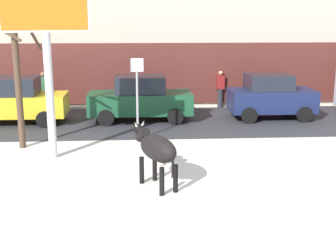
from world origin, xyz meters
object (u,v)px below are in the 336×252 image
at_px(billboard, 45,12).
at_px(car_darkgreen_sedan, 140,99).
at_px(car_navy_hatchback, 271,97).
at_px(street_sign, 137,93).
at_px(cow_black, 157,149).
at_px(bare_tree_left_lot, 17,64).
at_px(pedestrian_by_cars, 44,91).
at_px(pedestrian_near_billboard, 220,89).
at_px(car_yellow_sedan, 13,101).

distance_m(billboard, car_darkgreen_sedan, 6.57).
relative_size(car_darkgreen_sedan, car_navy_hatchback, 1.20).
bearing_deg(street_sign, car_darkgreen_sedan, 88.35).
bearing_deg(billboard, car_navy_hatchback, 31.78).
xyz_separation_m(cow_black, car_darkgreen_sedan, (-0.40, 7.58, -0.09)).
height_order(car_darkgreen_sedan, car_navy_hatchback, car_navy_hatchback).
bearing_deg(bare_tree_left_lot, billboard, -44.77).
distance_m(billboard, pedestrian_by_cars, 8.40).
distance_m(billboard, pedestrian_near_billboard, 10.42).
distance_m(car_yellow_sedan, pedestrian_by_cars, 2.76).
height_order(cow_black, pedestrian_near_billboard, pedestrian_near_billboard).
height_order(car_yellow_sedan, pedestrian_by_cars, car_yellow_sedan).
bearing_deg(car_darkgreen_sedan, pedestrian_by_cars, 150.26).
xyz_separation_m(car_yellow_sedan, pedestrian_by_cars, (0.67, 2.68, -0.03)).
height_order(car_darkgreen_sedan, street_sign, street_sign).
xyz_separation_m(pedestrian_by_cars, bare_tree_left_lot, (0.57, -6.29, 1.84)).
bearing_deg(cow_black, billboard, 139.25).
distance_m(cow_black, car_yellow_sedan, 9.20).
bearing_deg(street_sign, car_navy_hatchback, 29.77).
relative_size(car_yellow_sedan, pedestrian_near_billboard, 2.44).
bearing_deg(car_darkgreen_sedan, bare_tree_left_lot, -135.36).
relative_size(car_yellow_sedan, car_darkgreen_sedan, 1.00).
bearing_deg(car_navy_hatchback, billboard, -148.22).
xyz_separation_m(cow_black, street_sign, (-0.49, 4.48, 0.68)).
relative_size(car_yellow_sedan, pedestrian_by_cars, 2.44).
bearing_deg(car_navy_hatchback, car_yellow_sedan, -178.71).
bearing_deg(pedestrian_by_cars, car_navy_hatchback, -13.94).
bearing_deg(pedestrian_by_cars, pedestrian_near_billboard, 0.00).
relative_size(car_darkgreen_sedan, bare_tree_left_lot, 0.80).
distance_m(car_yellow_sedan, street_sign, 5.83).
height_order(billboard, car_yellow_sedan, billboard).
height_order(car_yellow_sedan, bare_tree_left_lot, bare_tree_left_lot).
bearing_deg(bare_tree_left_lot, car_navy_hatchback, 22.54).
height_order(car_yellow_sedan, car_darkgreen_sedan, same).
relative_size(pedestrian_near_billboard, pedestrian_by_cars, 1.00).
bearing_deg(bare_tree_left_lot, cow_black, -41.92).
xyz_separation_m(cow_black, car_yellow_sedan, (-5.46, 7.41, -0.09)).
xyz_separation_m(car_darkgreen_sedan, car_navy_hatchback, (5.44, 0.07, 0.02)).
height_order(cow_black, car_navy_hatchback, car_navy_hatchback).
bearing_deg(billboard, pedestrian_by_cars, 103.17).
bearing_deg(pedestrian_near_billboard, pedestrian_by_cars, 180.00).
height_order(car_yellow_sedan, pedestrian_near_billboard, car_yellow_sedan).
xyz_separation_m(cow_black, pedestrian_by_cars, (-4.79, 10.09, -0.11)).
bearing_deg(billboard, street_sign, 35.84).
distance_m(car_darkgreen_sedan, pedestrian_by_cars, 5.06).
bearing_deg(street_sign, pedestrian_by_cars, 127.52).
relative_size(cow_black, bare_tree_left_lot, 0.35).
distance_m(cow_black, car_navy_hatchback, 9.16).
bearing_deg(cow_black, pedestrian_near_billboard, 71.58).
bearing_deg(bare_tree_left_lot, pedestrian_near_billboard, 39.68).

